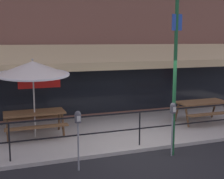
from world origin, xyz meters
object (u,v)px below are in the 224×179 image
(picnic_table_centre, at_px, (201,106))
(parking_meter_near, at_px, (78,123))
(parking_meter_far, at_px, (173,113))
(picnic_table_left, at_px, (35,117))
(patio_umbrella_left, at_px, (33,69))
(street_sign_pole, at_px, (175,62))

(picnic_table_centre, relative_size, parking_meter_near, 1.27)
(picnic_table_centre, bearing_deg, parking_meter_far, -138.32)
(picnic_table_left, bearing_deg, parking_meter_near, -75.81)
(parking_meter_near, bearing_deg, picnic_table_centre, 24.83)
(picnic_table_centre, height_order, patio_umbrella_left, patio_umbrella_left)
(picnic_table_left, distance_m, street_sign_pole, 4.51)
(picnic_table_centre, xyz_separation_m, parking_meter_far, (-2.54, -2.26, 0.44))
(picnic_table_left, height_order, street_sign_pole, street_sign_pole)
(picnic_table_left, xyz_separation_m, picnic_table_centre, (5.75, -0.37, 0.00))
(picnic_table_centre, relative_size, patio_umbrella_left, 0.76)
(parking_meter_near, bearing_deg, patio_umbrella_left, 104.49)
(picnic_table_left, distance_m, patio_umbrella_left, 1.48)
(picnic_table_centre, bearing_deg, picnic_table_left, 176.33)
(picnic_table_left, xyz_separation_m, parking_meter_far, (3.21, -2.63, 0.44))
(patio_umbrella_left, relative_size, parking_meter_near, 1.67)
(patio_umbrella_left, distance_m, parking_meter_far, 4.24)
(patio_umbrella_left, xyz_separation_m, parking_meter_far, (3.21, -2.57, -1.03))
(picnic_table_centre, distance_m, parking_meter_near, 5.60)
(picnic_table_centre, xyz_separation_m, street_sign_pole, (-2.48, -2.21, 1.74))
(picnic_table_left, bearing_deg, patio_umbrella_left, -90.00)
(patio_umbrella_left, bearing_deg, parking_meter_near, -75.51)
(patio_umbrella_left, xyz_separation_m, parking_meter_near, (0.69, -2.65, -1.03))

